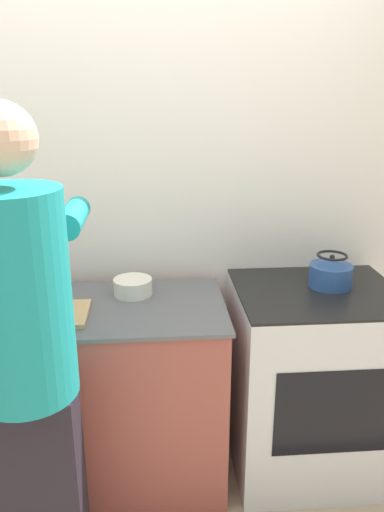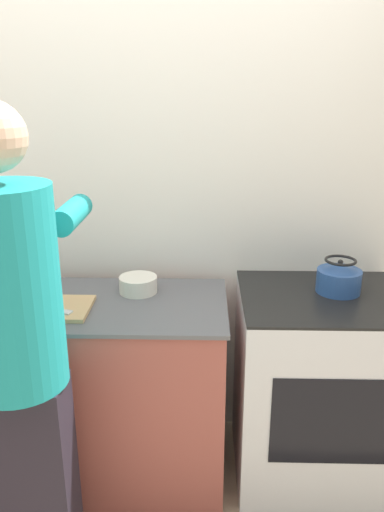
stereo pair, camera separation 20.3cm
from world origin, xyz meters
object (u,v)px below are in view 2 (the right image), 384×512
object	(u,v)px
cutting_board	(56,308)
bowl_prep	(138,284)
knife	(47,309)
person	(18,345)
kettle	(339,278)
oven	(317,387)

from	to	relation	value
cutting_board	bowl_prep	xyz separation A→B (m)	(0.33, 0.21, 0.03)
cutting_board	bowl_prep	bearing A→B (deg)	32.73
knife	person	bearing A→B (deg)	-67.36
person	cutting_board	xyz separation A→B (m)	(0.00, 0.43, -0.06)
kettle	knife	bearing A→B (deg)	-171.52
person	cutting_board	size ratio (longest dim) A/B	6.09
oven	kettle	size ratio (longest dim) A/B	4.76
person	kettle	size ratio (longest dim) A/B	9.05
person	oven	bearing A→B (deg)	24.68
cutting_board	knife	distance (m)	0.05
person	kettle	world-z (taller)	person
person	bowl_prep	world-z (taller)	person
person	knife	size ratio (longest dim) A/B	8.06
oven	knife	bearing A→B (deg)	-173.40
knife	oven	bearing A→B (deg)	25.62
kettle	bowl_prep	world-z (taller)	kettle
kettle	oven	bearing A→B (deg)	-143.25
cutting_board	oven	bearing A→B (deg)	5.13
oven	knife	xyz separation A→B (m)	(-1.19, -0.14, 0.45)
knife	cutting_board	bearing A→B (deg)	68.80
cutting_board	knife	world-z (taller)	knife
oven	cutting_board	size ratio (longest dim) A/B	3.21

